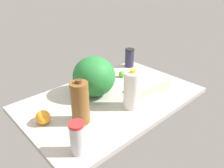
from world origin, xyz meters
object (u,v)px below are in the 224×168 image
at_px(milk_jug, 132,90).
at_px(lime_by_jug, 122,74).
at_px(shaker_bottle, 129,58).
at_px(tumbler_cup, 77,138).
at_px(egg_carton, 151,86).
at_px(chocolate_milk_jug, 80,103).
at_px(orange_far_back, 43,117).
at_px(watermelon, 94,76).

xyz_separation_m(milk_jug, lime_by_jug, (-0.27, -0.35, -0.09)).
height_order(milk_jug, lime_by_jug, milk_jug).
bearing_deg(milk_jug, shaker_bottle, -135.57).
relative_size(tumbler_cup, lime_by_jug, 3.24).
xyz_separation_m(tumbler_cup, milk_jug, (-0.48, -0.10, 0.04)).
xyz_separation_m(egg_carton, lime_by_jug, (-0.00, -0.30, -0.01)).
bearing_deg(chocolate_milk_jug, milk_jug, 164.56).
bearing_deg(egg_carton, orange_far_back, -2.16).
bearing_deg(watermelon, lime_by_jug, -168.61).
bearing_deg(chocolate_milk_jug, watermelon, -142.55).
distance_m(chocolate_milk_jug, orange_far_back, 0.23).
bearing_deg(watermelon, shaker_bottle, -161.44).
relative_size(watermelon, egg_carton, 1.02).
bearing_deg(milk_jug, egg_carton, -168.53).
xyz_separation_m(shaker_bottle, egg_carton, (0.21, 0.42, -0.05)).
relative_size(shaker_bottle, tumbler_cup, 0.97).
height_order(tumbler_cup, lime_by_jug, tumbler_cup).
bearing_deg(egg_carton, chocolate_milk_jug, 6.65).
distance_m(shaker_bottle, egg_carton, 0.47).
height_order(chocolate_milk_jug, milk_jug, chocolate_milk_jug).
relative_size(milk_jug, orange_far_back, 3.16).
relative_size(watermelon, orange_far_back, 3.56).
distance_m(egg_carton, milk_jug, 0.28).
relative_size(chocolate_milk_jug, lime_by_jug, 5.09).
bearing_deg(shaker_bottle, tumbler_cup, 30.74).
bearing_deg(milk_jug, lime_by_jug, -127.24).
bearing_deg(shaker_bottle, orange_far_back, 14.41).
distance_m(shaker_bottle, lime_by_jug, 0.25).
relative_size(orange_far_back, lime_by_jug, 1.55).
bearing_deg(chocolate_milk_jug, lime_by_jug, -156.09).
bearing_deg(tumbler_cup, shaker_bottle, -149.26).
height_order(chocolate_milk_jug, tumbler_cup, chocolate_milk_jug).
relative_size(watermelon, tumbler_cup, 1.70).
bearing_deg(lime_by_jug, orange_far_back, 9.95).
bearing_deg(chocolate_milk_jug, tumbler_cup, 51.24).
bearing_deg(egg_carton, milk_jug, 21.65).
distance_m(chocolate_milk_jug, milk_jug, 0.34).
bearing_deg(shaker_bottle, watermelon, 18.56).
height_order(shaker_bottle, lime_by_jug, shaker_bottle).
distance_m(watermelon, milk_jug, 0.29).
relative_size(watermelon, milk_jug, 1.13).
xyz_separation_m(shaker_bottle, tumbler_cup, (0.95, 0.57, 0.00)).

